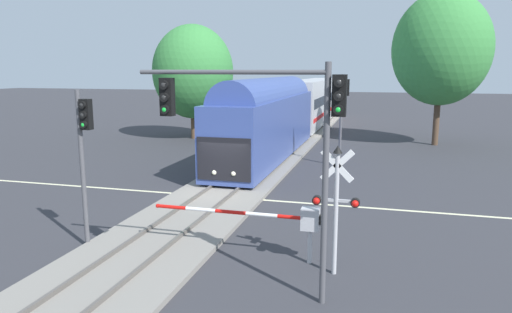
% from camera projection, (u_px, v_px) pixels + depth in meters
% --- Properties ---
extents(ground_plane, '(220.00, 220.00, 0.00)m').
position_uv_depth(ground_plane, '(219.00, 197.00, 22.37)').
color(ground_plane, '#333338').
extents(road_centre_stripe, '(44.00, 0.20, 0.01)m').
position_uv_depth(road_centre_stripe, '(219.00, 197.00, 22.36)').
color(road_centre_stripe, beige).
rests_on(road_centre_stripe, ground).
extents(railway_track, '(4.40, 80.00, 0.32)m').
position_uv_depth(railway_track, '(219.00, 195.00, 22.35)').
color(railway_track, gray).
rests_on(railway_track, ground).
extents(commuter_train, '(3.04, 41.84, 5.16)m').
position_uv_depth(commuter_train, '(296.00, 107.00, 40.92)').
color(commuter_train, '#384C93').
rests_on(commuter_train, railway_track).
extents(crossing_gate_near, '(5.80, 0.40, 1.80)m').
position_uv_depth(crossing_gate_near, '(290.00, 219.00, 14.62)').
color(crossing_gate_near, '#B7B7BC').
rests_on(crossing_gate_near, ground).
extents(crossing_signal_mast, '(1.36, 0.44, 3.88)m').
position_uv_depth(crossing_signal_mast, '(336.00, 197.00, 13.47)').
color(crossing_signal_mast, '#B2B2B7').
rests_on(crossing_signal_mast, ground).
extents(traffic_signal_far_side, '(0.53, 0.38, 5.72)m').
position_uv_depth(traffic_signal_far_side, '(343.00, 105.00, 28.70)').
color(traffic_signal_far_side, '#4C4C51').
rests_on(traffic_signal_far_side, ground).
extents(traffic_signal_median, '(0.53, 0.38, 5.37)m').
position_uv_depth(traffic_signal_median, '(84.00, 144.00, 15.36)').
color(traffic_signal_median, '#4C4C51').
rests_on(traffic_signal_median, ground).
extents(traffic_signal_near_right, '(5.41, 0.38, 6.19)m').
position_uv_depth(traffic_signal_near_right, '(270.00, 122.00, 11.68)').
color(traffic_signal_near_right, '#4C4C51').
rests_on(traffic_signal_near_right, ground).
extents(oak_far_right, '(7.53, 7.53, 11.97)m').
position_uv_depth(oak_far_right, '(441.00, 49.00, 36.35)').
color(oak_far_right, '#4C3828').
rests_on(oak_far_right, ground).
extents(oak_behind_train, '(6.97, 6.97, 9.83)m').
position_uv_depth(oak_behind_train, '(193.00, 72.00, 40.31)').
color(oak_behind_train, brown).
rests_on(oak_behind_train, ground).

